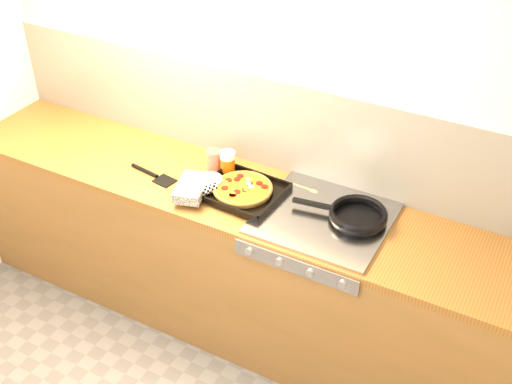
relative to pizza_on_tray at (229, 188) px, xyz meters
The scene contains 9 objects.
room_shell 0.39m from the pizza_on_tray, 83.74° to the left, with size 3.20×3.20×3.20m.
counter_run 0.49m from the pizza_on_tray, 50.00° to the left, with size 3.20×0.62×0.90m.
stovetop 0.49m from the pizza_on_tray, ahead, with size 0.60×0.56×0.02m, color #9A9BA0.
pizza_on_tray is the anchor object (origin of this frame).
frying_pan 0.64m from the pizza_on_tray, ahead, with size 0.47×0.31×0.04m.
tomato_can 0.25m from the pizza_on_tray, 138.97° to the left, with size 0.08×0.08×0.11m.
juice_glass 0.19m from the pizza_on_tray, 122.42° to the left, with size 0.10×0.10×0.13m.
wooden_spoon 0.35m from the pizza_on_tray, 39.08° to the left, with size 0.30×0.05×0.02m.
black_spatula 0.43m from the pizza_on_tray, behind, with size 0.29×0.10×0.02m.
Camera 1 is at (1.30, -1.14, 2.74)m, focal length 45.00 mm.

